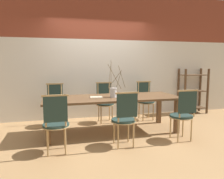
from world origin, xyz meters
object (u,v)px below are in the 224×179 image
at_px(dining_table, 112,101).
at_px(vase_centerpiece, 113,92).
at_px(chair_far_center, 145,99).
at_px(chair_near_center, 183,113).
at_px(book_stack, 96,97).
at_px(shelving_rack, 193,91).

relative_size(dining_table, vase_centerpiece, 3.65).
height_order(chair_far_center, vase_centerpiece, vase_centerpiece).
height_order(chair_near_center, vase_centerpiece, vase_centerpiece).
height_order(book_stack, shelving_rack, shelving_rack).
bearing_deg(book_stack, shelving_rack, 20.34).
xyz_separation_m(chair_far_center, shelving_rack, (1.55, 0.28, 0.11)).
distance_m(dining_table, book_stack, 0.34).
bearing_deg(dining_table, vase_centerpiece, -78.32).
xyz_separation_m(dining_table, chair_far_center, (1.08, 0.81, -0.14)).
xyz_separation_m(dining_table, shelving_rack, (2.63, 1.08, -0.03)).
xyz_separation_m(dining_table, chair_near_center, (1.11, -0.81, -0.14)).
distance_m(dining_table, shelving_rack, 2.85).
bearing_deg(chair_far_center, dining_table, 36.78).
height_order(chair_near_center, shelving_rack, shelving_rack).
height_order(dining_table, chair_near_center, chair_near_center).
relative_size(chair_near_center, vase_centerpiece, 1.29).
xyz_separation_m(chair_far_center, book_stack, (-1.41, -0.82, 0.23)).
xyz_separation_m(dining_table, book_stack, (-0.32, -0.01, 0.09)).
bearing_deg(dining_table, shelving_rack, 22.39).
xyz_separation_m(vase_centerpiece, book_stack, (-0.34, 0.05, -0.10)).
bearing_deg(book_stack, chair_near_center, -29.03).
xyz_separation_m(chair_near_center, shelving_rack, (1.52, 1.89, 0.11)).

